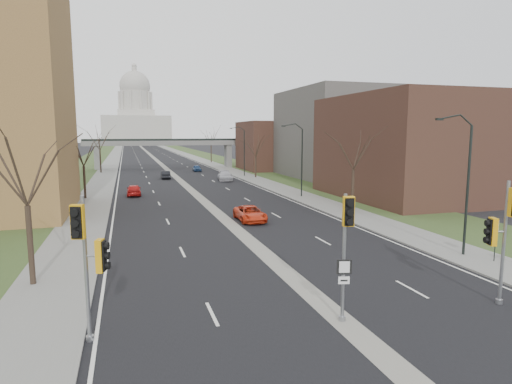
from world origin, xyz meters
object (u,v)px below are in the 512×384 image
signal_pole_median (346,235)px  car_left_far (165,175)px  car_left_near (134,190)px  car_right_mid (225,176)px  speed_limit_sign (496,233)px  signal_pole_right (503,225)px  car_right_near (250,214)px  signal_pole_left (89,249)px  car_right_far (197,168)px

signal_pole_median → car_left_far: bearing=106.3°
car_left_near → car_right_mid: size_ratio=0.79×
speed_limit_sign → car_left_far: (-14.46, 53.85, -1.13)m
signal_pole_median → speed_limit_sign: 13.54m
signal_pole_median → signal_pole_right: signal_pole_right is taller
car_right_near → car_right_mid: 32.50m
signal_pole_left → car_right_far: bearing=92.5°
speed_limit_sign → signal_pole_left: bearing=164.1°
car_left_far → car_right_far: (7.32, 12.33, -0.04)m
speed_limit_sign → car_right_near: size_ratio=0.52×
car_left_near → signal_pole_left: bearing=87.3°
car_left_near → car_right_mid: car_right_mid is taller
car_left_far → signal_pole_left: bearing=83.6°
car_right_far → signal_pole_median: bearing=-92.4°
signal_pole_median → car_right_near: 21.16m
speed_limit_sign → car_left_near: bearing=94.8°
car_right_near → car_left_far: bearing=96.5°
car_right_near → car_right_far: (3.32, 50.11, -0.02)m
signal_pole_median → speed_limit_sign: size_ratio=2.16×
car_left_near → car_right_far: car_left_near is taller
signal_pole_left → speed_limit_sign: signal_pole_left is taller
signal_pole_median → car_left_far: 58.72m
signal_pole_left → signal_pole_right: bearing=9.5°
signal_pole_right → speed_limit_sign: signal_pole_right is taller
car_left_near → car_left_far: size_ratio=1.03×
car_left_near → car_right_near: car_left_near is taller
car_right_mid → signal_pole_left: bearing=-100.3°
signal_pole_right → car_left_near: 42.80m
signal_pole_median → car_left_near: (-7.44, 39.68, -2.97)m
signal_pole_median → speed_limit_sign: (12.53, 4.76, -1.89)m
car_right_far → signal_pole_right: bearing=-86.4°
speed_limit_sign → car_left_near: size_ratio=0.58×
car_right_near → signal_pole_median: bearing=-95.2°
signal_pole_right → signal_pole_median: bearing=-165.2°
car_left_near → car_right_far: (12.82, 31.27, -0.08)m
signal_pole_median → signal_pole_right: size_ratio=0.94×
signal_pole_left → car_left_near: (2.15, 38.45, -2.87)m
signal_pole_median → signal_pole_left: bearing=-172.8°
signal_pole_right → speed_limit_sign: 7.40m
signal_pole_left → car_left_near: signal_pole_left is taller
signal_pole_median → car_left_far: signal_pole_median is taller
car_right_far → car_left_near: bearing=-110.4°
car_right_mid → car_right_far: bearing=103.0°
car_left_far → car_right_far: bearing=-119.5°
signal_pole_left → car_right_mid: 54.42m
signal_pole_right → car_right_near: (-5.42, 21.16, -3.02)m
car_right_far → car_right_mid: bearing=-82.7°
car_left_near → car_left_far: 19.72m
signal_pole_left → car_right_near: 23.00m
car_right_far → signal_pole_left: bearing=-100.2°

